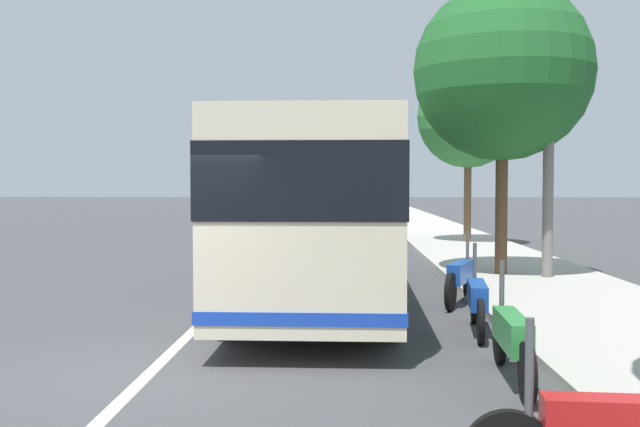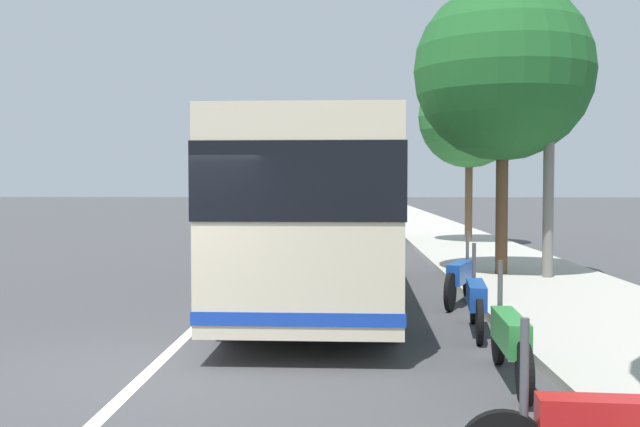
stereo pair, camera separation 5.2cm
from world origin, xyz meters
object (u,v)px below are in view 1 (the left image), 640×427
car_side_street (339,205)px  car_oncoming (276,209)px  utility_pole (549,102)px  motorcycle_mid_row (512,339)px  motorcycle_angled (460,277)px  roadside_tree_far_block (468,117)px  car_ahead_same_lane (346,223)px  motorcycle_far_end (477,301)px  roadside_tree_mid_block (503,72)px  coach_bus (321,204)px

car_side_street → car_oncoming: 10.21m
car_oncoming → utility_pole: (-26.23, -8.35, 3.22)m
motorcycle_mid_row → motorcycle_angled: motorcycle_angled is taller
motorcycle_mid_row → roadside_tree_far_block: bearing=-5.2°
car_ahead_same_lane → roadside_tree_far_block: 5.93m
motorcycle_mid_row → utility_pole: (7.98, -2.59, 3.45)m
car_oncoming → utility_pole: 27.72m
car_oncoming → motorcycle_far_end: bearing=6.3°
motorcycle_mid_row → roadside_tree_mid_block: size_ratio=0.34×
motorcycle_far_end → motorcycle_angled: bearing=3.2°
coach_bus → car_oncoming: coach_bus is taller
coach_bus → roadside_tree_mid_block: bearing=-51.6°
car_oncoming → utility_pole: size_ratio=0.60×
car_ahead_same_lane → roadside_tree_far_block: size_ratio=0.75×
motorcycle_angled → car_side_street: (38.61, 2.43, 0.19)m
coach_bus → motorcycle_mid_row: bearing=-156.7°
motorcycle_far_end → roadside_tree_mid_block: 7.42m
coach_bus → car_side_street: size_ratio=2.38×
car_ahead_same_lane → roadside_tree_far_block: bearing=-115.0°
roadside_tree_mid_block → roadside_tree_far_block: size_ratio=1.06×
roadside_tree_far_block → motorcycle_mid_row: bearing=172.0°
car_oncoming → car_ahead_same_lane: bearing=11.0°
car_ahead_same_lane → car_oncoming: (14.82, 4.02, -0.00)m
car_oncoming → roadside_tree_far_block: size_ratio=0.75×
coach_bus → motorcycle_angled: (-0.37, -2.51, -1.30)m
utility_pole → roadside_tree_far_block: bearing=0.5°
motorcycle_mid_row → utility_pole: utility_pole is taller
motorcycle_far_end → roadside_tree_mid_block: roadside_tree_mid_block is taller
motorcycle_mid_row → roadside_tree_mid_block: roadside_tree_mid_block is taller
motorcycle_far_end → roadside_tree_mid_block: size_ratio=0.32×
roadside_tree_mid_block → coach_bus: bearing=127.3°
motorcycle_angled → motorcycle_mid_row: bearing=-161.9°
motorcycle_mid_row → car_side_street: 43.83m
car_ahead_same_lane → utility_pole: (-11.41, -4.33, 3.22)m
roadside_tree_mid_block → motorcycle_mid_row: bearing=168.7°
car_ahead_same_lane → roadside_tree_mid_block: 12.05m
car_ahead_same_lane → car_oncoming: 15.36m
motorcycle_far_end → roadside_tree_far_block: 15.79m
roadside_tree_mid_block → motorcycle_angled: bearing=156.8°
motorcycle_mid_row → car_side_street: size_ratio=0.52×
car_oncoming → roadside_tree_mid_block: bearing=12.0°
coach_bus → car_ahead_same_lane: 13.92m
motorcycle_angled → utility_pole: bearing=-18.6°
motorcycle_mid_row → motorcycle_angled: (5.16, -0.26, 0.01)m
car_side_street → roadside_tree_far_block: (-26.05, -4.68, 3.81)m
motorcycle_angled → car_side_street: bearing=24.6°
car_ahead_same_lane → car_oncoming: size_ratio=1.00×
motorcycle_angled → roadside_tree_far_block: bearing=10.8°
coach_bus → utility_pole: 5.84m
motorcycle_angled → car_oncoming: 29.67m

